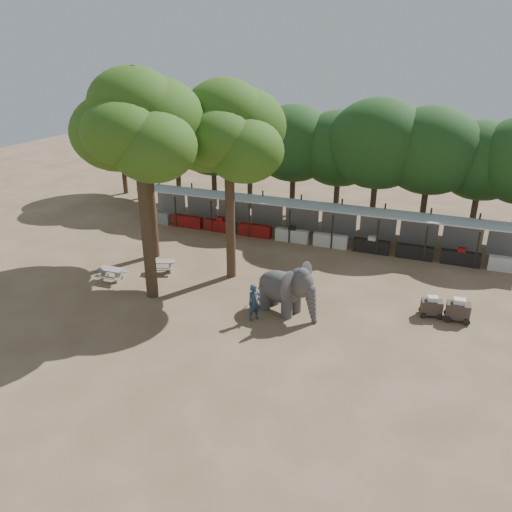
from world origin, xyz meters
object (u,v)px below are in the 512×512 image
at_px(yard_tree_center, 138,126).
at_px(yard_tree_back, 228,132).
at_px(handler, 254,303).
at_px(yard_tree_left, 145,129).
at_px(elephant, 287,288).
at_px(cart_back, 458,310).
at_px(picnic_table_far, 163,265).
at_px(cart_front, 432,306).
at_px(picnic_table_near, 111,273).

distance_m(yard_tree_center, yard_tree_back, 5.04).
bearing_deg(handler, yard_tree_left, 95.40).
bearing_deg(elephant, handler, -117.28).
relative_size(yard_tree_back, handler, 5.89).
bearing_deg(cart_back, yard_tree_back, 173.33).
distance_m(elephant, handler, 1.90).
height_order(yard_tree_back, picnic_table_far, yard_tree_back).
bearing_deg(elephant, yard_tree_back, 162.36).
relative_size(cart_front, cart_back, 0.98).
xyz_separation_m(handler, cart_back, (9.55, 3.71, -0.36)).
bearing_deg(yard_tree_back, picnic_table_far, -163.59).
xyz_separation_m(yard_tree_back, cart_back, (12.93, -0.85, -7.94)).
bearing_deg(elephant, cart_back, 33.24).
xyz_separation_m(picnic_table_near, cart_back, (19.14, 2.52, 0.12)).
distance_m(handler, cart_back, 10.25).
xyz_separation_m(yard_tree_center, yard_tree_back, (3.00, 4.00, -0.67)).
distance_m(yard_tree_left, cart_back, 20.48).
bearing_deg(picnic_table_near, handler, -9.22).
xyz_separation_m(yard_tree_back, elephant, (4.67, -3.24, -7.16)).
bearing_deg(yard_tree_left, picnic_table_far, -48.05).
xyz_separation_m(elephant, cart_front, (7.00, 2.39, -0.84)).
bearing_deg(yard_tree_left, picnic_table_near, -92.70).
distance_m(picnic_table_near, cart_front, 18.05).
relative_size(yard_tree_left, picnic_table_near, 7.20).
bearing_deg(handler, cart_front, -29.85).
bearing_deg(picnic_table_far, handler, -47.31).
xyz_separation_m(cart_front, cart_back, (1.26, 0.00, 0.05)).
xyz_separation_m(yard_tree_left, elephant, (10.67, -4.24, -6.81)).
relative_size(picnic_table_far, cart_back, 1.42).
relative_size(yard_tree_left, handler, 5.71).
bearing_deg(yard_tree_left, handler, -30.66).
bearing_deg(picnic_table_near, picnic_table_far, 42.97).
xyz_separation_m(yard_tree_left, yard_tree_center, (3.00, -5.00, 1.01)).
bearing_deg(yard_tree_back, picnic_table_near, -151.51).
xyz_separation_m(picnic_table_near, picnic_table_far, (2.17, 2.18, -0.02)).
relative_size(yard_tree_center, cart_front, 9.59).
bearing_deg(handler, picnic_table_far, 101.60).
distance_m(yard_tree_center, elephant, 10.98).
bearing_deg(picnic_table_near, yard_tree_back, 26.36).
distance_m(yard_tree_center, handler, 10.44).
bearing_deg(cart_back, picnic_table_far, 178.23).
bearing_deg(yard_tree_left, yard_tree_back, -9.46).
bearing_deg(elephant, picnic_table_far, -176.15).
distance_m(yard_tree_back, elephant, 9.14).
bearing_deg(handler, elephant, -8.33).
relative_size(yard_tree_left, yard_tree_back, 0.97).
relative_size(yard_tree_center, handler, 6.24).
xyz_separation_m(yard_tree_center, cart_back, (15.93, 3.15, -8.61)).
bearing_deg(cart_front, yard_tree_left, 162.92).
distance_m(yard_tree_left, elephant, 13.35).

